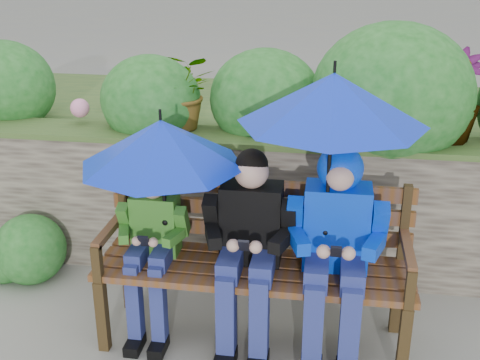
% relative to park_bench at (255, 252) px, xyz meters
% --- Properties ---
extents(ground, '(60.00, 60.00, 0.00)m').
position_rel_park_bench_xyz_m(ground, '(-0.12, 0.07, -0.56)').
color(ground, gray).
rests_on(ground, ground).
extents(garden_backdrop, '(8.00, 2.86, 1.86)m').
position_rel_park_bench_xyz_m(garden_backdrop, '(-0.12, 1.64, 0.10)').
color(garden_backdrop, '#453D35').
rests_on(garden_backdrop, ground).
extents(park_bench, '(1.85, 0.54, 0.98)m').
position_rel_park_bench_xyz_m(park_bench, '(0.00, 0.00, 0.00)').
color(park_bench, '#342612').
rests_on(park_bench, ground).
extents(boy_left, '(0.42, 0.48, 1.05)m').
position_rel_park_bench_xyz_m(boy_left, '(-0.61, -0.08, 0.05)').
color(boy_left, '#387D1E').
rests_on(boy_left, ground).
extents(boy_middle, '(0.53, 0.62, 1.20)m').
position_rel_park_bench_xyz_m(boy_middle, '(-0.03, -0.09, 0.12)').
color(boy_middle, black).
rests_on(boy_middle, ground).
extents(boy_right, '(0.56, 0.68, 1.24)m').
position_rel_park_bench_xyz_m(boy_right, '(0.47, -0.08, 0.18)').
color(boy_right, '#0C1FC6').
rests_on(boy_right, ground).
extents(umbrella_left, '(0.96, 0.96, 0.70)m').
position_rel_park_bench_xyz_m(umbrella_left, '(-0.53, -0.06, 0.68)').
color(umbrella_left, '#0B2ACD').
rests_on(umbrella_left, ground).
extents(umbrella_right, '(1.01, 1.01, 0.98)m').
position_rel_park_bench_xyz_m(umbrella_right, '(0.41, -0.08, 0.97)').
color(umbrella_right, '#0B2ACD').
rests_on(umbrella_right, ground).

